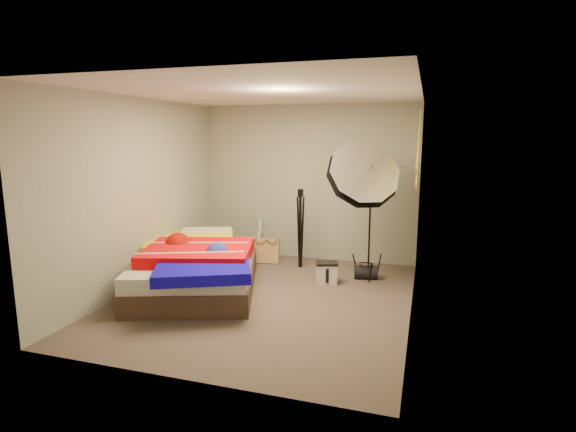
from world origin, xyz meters
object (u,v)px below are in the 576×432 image
at_px(tote_bag, 267,251).
at_px(duffel_bag, 366,272).
at_px(wrapping_roll, 259,238).
at_px(camera_tripod, 300,223).
at_px(camera_case, 326,274).
at_px(bed, 197,266).
at_px(photo_umbrella, 362,177).

xyz_separation_m(tote_bag, duffel_bag, (1.62, -0.36, -0.10)).
bearing_deg(wrapping_roll, tote_bag, -51.59).
xyz_separation_m(tote_bag, wrapping_roll, (-0.28, 0.35, 0.11)).
xyz_separation_m(tote_bag, camera_tripod, (0.57, -0.08, 0.50)).
distance_m(camera_case, bed, 1.75).
distance_m(bed, camera_tripod, 1.75).
xyz_separation_m(wrapping_roll, camera_case, (1.41, -1.08, -0.17)).
height_order(duffel_bag, bed, bed).
xyz_separation_m(wrapping_roll, duffel_bag, (1.90, -0.72, -0.21)).
bearing_deg(duffel_bag, wrapping_roll, 147.79).
bearing_deg(duffel_bag, tote_bag, 155.84).
relative_size(wrapping_roll, camera_tripod, 0.50).
xyz_separation_m(duffel_bag, bed, (-2.08, -1.08, 0.21)).
xyz_separation_m(wrapping_roll, camera_tripod, (0.85, -0.44, 0.39)).
bearing_deg(camera_case, camera_tripod, 112.81).
height_order(tote_bag, bed, bed).
bearing_deg(duffel_bag, camera_tripod, 153.58).
relative_size(bed, camera_tripod, 2.07).
relative_size(camera_case, duffel_bag, 0.86).
bearing_deg(wrapping_roll, camera_tripod, -27.26).
bearing_deg(camera_tripod, bed, -127.04).
xyz_separation_m(photo_umbrella, camera_tripod, (-0.98, 0.50, -0.78)).
bearing_deg(duffel_bag, camera_case, -155.09).
distance_m(tote_bag, wrapping_roll, 0.47).
relative_size(tote_bag, camera_tripod, 0.32).
distance_m(photo_umbrella, camera_tripod, 1.35).
xyz_separation_m(wrapping_roll, bed, (-0.18, -1.80, 0.01)).
relative_size(camera_case, bed, 0.11).
bearing_deg(camera_tripod, wrapping_roll, 152.74).
distance_m(tote_bag, bed, 1.52).
bearing_deg(bed, duffel_bag, 27.57).
distance_m(wrapping_roll, duffel_bag, 2.04).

